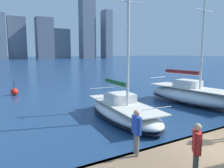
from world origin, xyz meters
TOP-DOWN VIEW (x-y plane):
  - ground_plane at (0.00, 0.00)m, footprint 600.00×600.00m
  - dock_pier at (-0.00, -0.10)m, footprint 28.00×2.80m
  - sailboat_maroon at (-6.85, -7.00)m, footprint 3.29×8.46m
  - sailboat_forest at (0.10, -6.49)m, footprint 3.32×7.65m
  - person_red_shirt at (2.51, 0.82)m, footprint 0.42×0.46m
  - person_blue_shirt at (3.07, -1.14)m, footprint 0.27×0.57m
  - channel_buoy at (4.95, -18.18)m, footprint 0.70×0.70m

SIDE VIEW (x-z plane):
  - ground_plane at x=0.00m, z-range 0.00..0.00m
  - channel_buoy at x=4.95m, z-range -0.34..1.06m
  - dock_pier at x=0.00m, z-range 0.24..0.84m
  - sailboat_forest at x=0.10m, z-range -4.80..6.00m
  - sailboat_maroon at x=-6.85m, z-range -4.77..6.27m
  - person_blue_shirt at x=3.07m, z-range 0.76..2.34m
  - person_red_shirt at x=2.51m, z-range 0.76..2.34m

